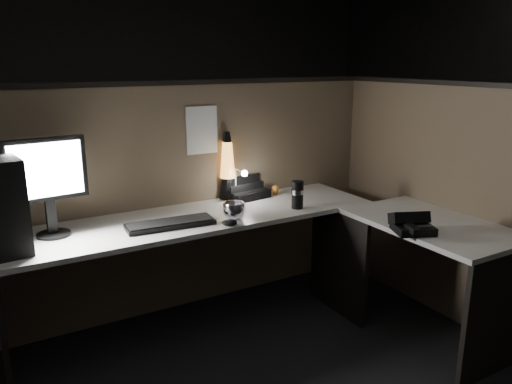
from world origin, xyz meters
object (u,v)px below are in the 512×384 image
monitor (47,177)px  keyboard (170,224)px  lava_lamp (228,171)px  desk_phone (411,224)px

monitor → keyboard: (0.61, -0.18, -0.31)m
lava_lamp → monitor: bearing=-170.9°
monitor → desk_phone: size_ratio=2.06×
lava_lamp → desk_phone: size_ratio=1.77×
monitor → desk_phone: monitor is taller
keyboard → lava_lamp: 0.69m
keyboard → lava_lamp: bearing=37.9°
monitor → lava_lamp: 1.19m
monitor → keyboard: size_ratio=1.06×
monitor → desk_phone: (1.73, -0.94, -0.27)m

